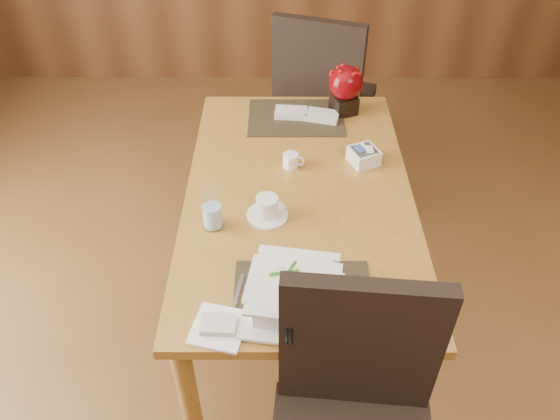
{
  "coord_description": "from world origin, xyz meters",
  "views": [
    {
      "loc": [
        -0.07,
        -1.08,
        2.12
      ],
      "look_at": [
        -0.07,
        0.35,
        0.87
      ],
      "focal_mm": 35.0,
      "sensor_mm": 36.0,
      "label": 1
    }
  ],
  "objects_px": {
    "coffee_cup": "(267,209)",
    "far_chair": "(322,94)",
    "dining_table": "(298,210)",
    "sugar_caddy": "(364,156)",
    "bread_plate": "(219,328)",
    "creamer_jug": "(291,160)",
    "water_glass": "(212,208)",
    "soup_setting": "(294,295)",
    "berry_decor": "(345,87)"
  },
  "relations": [
    {
      "from": "sugar_caddy",
      "to": "far_chair",
      "type": "relative_size",
      "value": 0.1
    },
    {
      "from": "dining_table",
      "to": "berry_decor",
      "type": "distance_m",
      "value": 0.68
    },
    {
      "from": "soup_setting",
      "to": "sugar_caddy",
      "type": "bearing_deg",
      "value": 77.15
    },
    {
      "from": "dining_table",
      "to": "bread_plate",
      "type": "height_order",
      "value": "bread_plate"
    },
    {
      "from": "berry_decor",
      "to": "dining_table",
      "type": "bearing_deg",
      "value": -110.68
    },
    {
      "from": "soup_setting",
      "to": "coffee_cup",
      "type": "distance_m",
      "value": 0.45
    },
    {
      "from": "coffee_cup",
      "to": "sugar_caddy",
      "type": "distance_m",
      "value": 0.53
    },
    {
      "from": "dining_table",
      "to": "bread_plate",
      "type": "bearing_deg",
      "value": -111.4
    },
    {
      "from": "soup_setting",
      "to": "water_glass",
      "type": "relative_size",
      "value": 1.97
    },
    {
      "from": "coffee_cup",
      "to": "sugar_caddy",
      "type": "bearing_deg",
      "value": 40.72
    },
    {
      "from": "water_glass",
      "to": "sugar_caddy",
      "type": "bearing_deg",
      "value": 33.64
    },
    {
      "from": "bread_plate",
      "to": "coffee_cup",
      "type": "bearing_deg",
      "value": 75.05
    },
    {
      "from": "bread_plate",
      "to": "far_chair",
      "type": "xyz_separation_m",
      "value": [
        0.42,
        1.7,
        -0.15
      ]
    },
    {
      "from": "water_glass",
      "to": "bread_plate",
      "type": "relative_size",
      "value": 1.11
    },
    {
      "from": "dining_table",
      "to": "sugar_caddy",
      "type": "height_order",
      "value": "sugar_caddy"
    },
    {
      "from": "sugar_caddy",
      "to": "far_chair",
      "type": "distance_m",
      "value": 0.87
    },
    {
      "from": "sugar_caddy",
      "to": "berry_decor",
      "type": "bearing_deg",
      "value": 96.95
    },
    {
      "from": "soup_setting",
      "to": "far_chair",
      "type": "height_order",
      "value": "far_chair"
    },
    {
      "from": "soup_setting",
      "to": "water_glass",
      "type": "distance_m",
      "value": 0.48
    },
    {
      "from": "sugar_caddy",
      "to": "bread_plate",
      "type": "relative_size",
      "value": 0.69
    },
    {
      "from": "coffee_cup",
      "to": "bread_plate",
      "type": "relative_size",
      "value": 0.98
    },
    {
      "from": "berry_decor",
      "to": "sugar_caddy",
      "type": "bearing_deg",
      "value": -83.05
    },
    {
      "from": "water_glass",
      "to": "far_chair",
      "type": "xyz_separation_m",
      "value": [
        0.48,
        1.24,
        -0.23
      ]
    },
    {
      "from": "coffee_cup",
      "to": "far_chair",
      "type": "distance_m",
      "value": 1.23
    },
    {
      "from": "creamer_jug",
      "to": "bread_plate",
      "type": "xyz_separation_m",
      "value": [
        -0.23,
        -0.83,
        -0.03
      ]
    },
    {
      "from": "sugar_caddy",
      "to": "berry_decor",
      "type": "xyz_separation_m",
      "value": [
        -0.05,
        0.41,
        0.1
      ]
    },
    {
      "from": "dining_table",
      "to": "creamer_jug",
      "type": "xyz_separation_m",
      "value": [
        -0.03,
        0.17,
        0.13
      ]
    },
    {
      "from": "dining_table",
      "to": "water_glass",
      "type": "xyz_separation_m",
      "value": [
        -0.32,
        -0.2,
        0.19
      ]
    },
    {
      "from": "coffee_cup",
      "to": "bread_plate",
      "type": "bearing_deg",
      "value": -104.95
    },
    {
      "from": "coffee_cup",
      "to": "berry_decor",
      "type": "relative_size",
      "value": 0.66
    },
    {
      "from": "coffee_cup",
      "to": "bread_plate",
      "type": "distance_m",
      "value": 0.54
    },
    {
      "from": "coffee_cup",
      "to": "water_glass",
      "type": "height_order",
      "value": "water_glass"
    },
    {
      "from": "creamer_jug",
      "to": "far_chair",
      "type": "height_order",
      "value": "far_chair"
    },
    {
      "from": "coffee_cup",
      "to": "soup_setting",
      "type": "bearing_deg",
      "value": -78.2
    },
    {
      "from": "dining_table",
      "to": "water_glass",
      "type": "bearing_deg",
      "value": -147.72
    },
    {
      "from": "water_glass",
      "to": "far_chair",
      "type": "bearing_deg",
      "value": 68.94
    },
    {
      "from": "far_chair",
      "to": "coffee_cup",
      "type": "bearing_deg",
      "value": 95.5
    },
    {
      "from": "creamer_jug",
      "to": "bread_plate",
      "type": "height_order",
      "value": "creamer_jug"
    },
    {
      "from": "sugar_caddy",
      "to": "bread_plate",
      "type": "bearing_deg",
      "value": -122.01
    },
    {
      "from": "water_glass",
      "to": "soup_setting",
      "type": "bearing_deg",
      "value": -52.89
    },
    {
      "from": "coffee_cup",
      "to": "far_chair",
      "type": "xyz_separation_m",
      "value": [
        0.28,
        1.19,
        -0.18
      ]
    },
    {
      "from": "far_chair",
      "to": "water_glass",
      "type": "bearing_deg",
      "value": 87.7
    },
    {
      "from": "dining_table",
      "to": "far_chair",
      "type": "xyz_separation_m",
      "value": [
        0.16,
        1.04,
        -0.05
      ]
    },
    {
      "from": "soup_setting",
      "to": "creamer_jug",
      "type": "xyz_separation_m",
      "value": [
        0.0,
        0.75,
        -0.03
      ]
    },
    {
      "from": "dining_table",
      "to": "berry_decor",
      "type": "height_order",
      "value": "berry_decor"
    },
    {
      "from": "dining_table",
      "to": "coffee_cup",
      "type": "distance_m",
      "value": 0.24
    },
    {
      "from": "coffee_cup",
      "to": "creamer_jug",
      "type": "xyz_separation_m",
      "value": [
        0.09,
        0.32,
        -0.01
      ]
    },
    {
      "from": "soup_setting",
      "to": "bread_plate",
      "type": "height_order",
      "value": "soup_setting"
    },
    {
      "from": "creamer_jug",
      "to": "far_chair",
      "type": "xyz_separation_m",
      "value": [
        0.19,
        0.87,
        -0.17
      ]
    },
    {
      "from": "coffee_cup",
      "to": "creamer_jug",
      "type": "bearing_deg",
      "value": 73.83
    }
  ]
}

